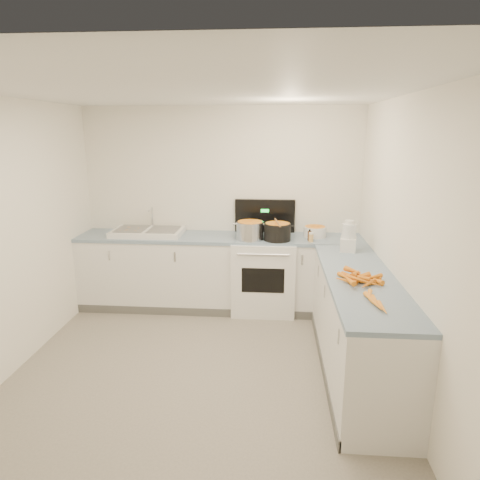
# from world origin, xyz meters

# --- Properties ---
(floor) EXTENTS (3.50, 4.00, 0.00)m
(floor) POSITION_xyz_m (0.00, 0.00, 0.00)
(floor) COLOR gray
(floor) RESTS_ON ground
(ceiling) EXTENTS (3.50, 4.00, 0.00)m
(ceiling) POSITION_xyz_m (0.00, 0.00, 2.50)
(ceiling) COLOR white
(ceiling) RESTS_ON ground
(wall_back) EXTENTS (3.50, 0.00, 2.50)m
(wall_back) POSITION_xyz_m (0.00, 2.00, 1.25)
(wall_back) COLOR white
(wall_back) RESTS_ON ground
(wall_front) EXTENTS (3.50, 0.00, 2.50)m
(wall_front) POSITION_xyz_m (0.00, -2.00, 1.25)
(wall_front) COLOR white
(wall_front) RESTS_ON ground
(wall_right) EXTENTS (0.00, 4.00, 2.50)m
(wall_right) POSITION_xyz_m (1.75, 0.00, 1.25)
(wall_right) COLOR white
(wall_right) RESTS_ON ground
(counter_back) EXTENTS (3.50, 0.62, 0.94)m
(counter_back) POSITION_xyz_m (0.00, 1.70, 0.47)
(counter_back) COLOR white
(counter_back) RESTS_ON ground
(counter_right) EXTENTS (0.62, 2.20, 0.94)m
(counter_right) POSITION_xyz_m (1.45, 0.30, 0.47)
(counter_right) COLOR white
(counter_right) RESTS_ON ground
(stove) EXTENTS (0.76, 0.65, 1.36)m
(stove) POSITION_xyz_m (0.55, 1.69, 0.47)
(stove) COLOR white
(stove) RESTS_ON ground
(sink) EXTENTS (0.86, 0.52, 0.31)m
(sink) POSITION_xyz_m (-0.90, 1.70, 0.98)
(sink) COLOR white
(sink) RESTS_ON counter_back
(steel_pot) EXTENTS (0.35, 0.35, 0.24)m
(steel_pot) POSITION_xyz_m (0.38, 1.56, 1.04)
(steel_pot) COLOR silver
(steel_pot) RESTS_ON stove
(black_pot) EXTENTS (0.39, 0.39, 0.23)m
(black_pot) POSITION_xyz_m (0.71, 1.55, 1.03)
(black_pot) COLOR black
(black_pot) RESTS_ON stove
(wooden_spoon) EXTENTS (0.07, 0.44, 0.02)m
(wooden_spoon) POSITION_xyz_m (0.71, 1.55, 1.16)
(wooden_spoon) COLOR #AD7A47
(wooden_spoon) RESTS_ON black_pot
(mixing_bowl) EXTENTS (0.36, 0.36, 0.13)m
(mixing_bowl) POSITION_xyz_m (1.17, 1.76, 1.00)
(mixing_bowl) COLOR white
(mixing_bowl) RESTS_ON counter_back
(extract_bottle) EXTENTS (0.04, 0.04, 0.11)m
(extract_bottle) POSITION_xyz_m (1.09, 1.57, 1.00)
(extract_bottle) COLOR #593319
(extract_bottle) RESTS_ON counter_back
(spice_jar) EXTENTS (0.06, 0.06, 0.10)m
(spice_jar) POSITION_xyz_m (1.10, 1.50, 0.99)
(spice_jar) COLOR #E5B266
(spice_jar) RESTS_ON counter_back
(food_processor) EXTENTS (0.20, 0.23, 0.33)m
(food_processor) POSITION_xyz_m (1.47, 1.15, 1.08)
(food_processor) COLOR white
(food_processor) RESTS_ON counter_right
(carrot_pile) EXTENTS (0.42, 0.40, 0.10)m
(carrot_pile) POSITION_xyz_m (1.40, 0.17, 0.98)
(carrot_pile) COLOR orange
(carrot_pile) RESTS_ON counter_right
(peeled_carrots) EXTENTS (0.11, 0.44, 0.04)m
(peeled_carrots) POSITION_xyz_m (1.43, -0.32, 0.96)
(peeled_carrots) COLOR orange
(peeled_carrots) RESTS_ON counter_right
(peelings) EXTENTS (0.23, 0.27, 0.01)m
(peelings) POSITION_xyz_m (-1.11, 1.65, 1.02)
(peelings) COLOR tan
(peelings) RESTS_ON sink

